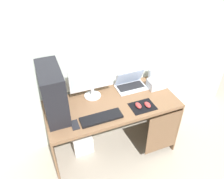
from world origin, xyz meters
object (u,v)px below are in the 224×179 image
object	(u,v)px
projector	(156,84)
cell_phone	(75,125)
keyboard	(101,118)
monitor	(92,81)
speaker	(151,75)
mouse_right	(148,105)
pc_tower	(53,93)
subwoofer	(82,141)
laptop	(130,84)
mouse_left	(138,105)

from	to	relation	value
projector	cell_phone	world-z (taller)	projector
projector	keyboard	bearing A→B (deg)	-161.41
monitor	speaker	xyz separation A→B (m)	(0.77, 0.05, -0.13)
monitor	cell_phone	xyz separation A→B (m)	(-0.29, -0.36, -0.21)
projector	cell_phone	distance (m)	1.07
cell_phone	mouse_right	bearing A→B (deg)	-0.94
projector	cell_phone	size ratio (longest dim) A/B	1.54
pc_tower	subwoofer	world-z (taller)	pc_tower
monitor	projector	world-z (taller)	monitor
mouse_right	cell_phone	world-z (taller)	mouse_right
laptop	speaker	bearing A→B (deg)	7.42
projector	mouse_right	size ratio (longest dim) A/B	2.08
mouse_right	laptop	bearing A→B (deg)	91.93
monitor	projector	size ratio (longest dim) A/B	2.43
speaker	projector	world-z (taller)	speaker
mouse_left	pc_tower	bearing A→B (deg)	164.27
monitor	cell_phone	bearing A→B (deg)	-128.99
projector	subwoofer	distance (m)	1.16
mouse_right	subwoofer	size ratio (longest dim) A/B	0.41
pc_tower	monitor	world-z (taller)	pc_tower
monitor	mouse_right	size ratio (longest dim) A/B	5.06
speaker	mouse_right	bearing A→B (deg)	-123.69
monitor	laptop	xyz separation A→B (m)	(0.47, 0.01, -0.17)
pc_tower	keyboard	distance (m)	0.53
speaker	projector	xyz separation A→B (m)	(-0.02, -0.16, -0.03)
monitor	speaker	size ratio (longest dim) A/B	3.10
projector	pc_tower	bearing A→B (deg)	-179.37
keyboard	pc_tower	bearing A→B (deg)	147.68
cell_phone	monitor	bearing A→B (deg)	51.01
mouse_right	cell_phone	bearing A→B (deg)	179.06
pc_tower	projector	world-z (taller)	pc_tower
pc_tower	keyboard	size ratio (longest dim) A/B	1.23
mouse_right	cell_phone	size ratio (longest dim) A/B	0.74
speaker	mouse_right	xyz separation A→B (m)	(-0.28, -0.43, -0.06)
speaker	cell_phone	size ratio (longest dim) A/B	1.21
monitor	subwoofer	world-z (taller)	monitor
subwoofer	laptop	bearing A→B (deg)	5.22
laptop	cell_phone	xyz separation A→B (m)	(-0.76, -0.38, -0.04)
monitor	subwoofer	xyz separation A→B (m)	(-0.19, -0.05, -0.83)
laptop	mouse_left	distance (m)	0.37
cell_phone	speaker	bearing A→B (deg)	21.29
pc_tower	subwoofer	size ratio (longest dim) A/B	2.20
pc_tower	laptop	world-z (taller)	pc_tower
monitor	pc_tower	bearing A→B (deg)	-163.96
mouse_left	cell_phone	world-z (taller)	mouse_left
speaker	mouse_right	world-z (taller)	speaker
pc_tower	mouse_left	size ratio (longest dim) A/B	5.38
keyboard	mouse_left	size ratio (longest dim) A/B	4.38
mouse_left	monitor	bearing A→B (deg)	137.96
laptop	speaker	xyz separation A→B (m)	(0.30, 0.04, 0.04)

